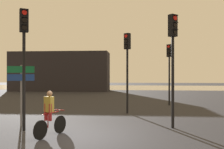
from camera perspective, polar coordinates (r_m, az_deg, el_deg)
ground_plane at (r=9.05m, az=-5.97°, el=-14.03°), size 120.00×120.00×0.00m
water_strip at (r=43.54m, az=2.61°, el=-2.95°), size 80.00×16.00×0.01m
distant_building at (r=34.89m, az=-11.70°, el=0.67°), size 13.24×4.00×5.27m
traffic_light_near_right at (r=10.56m, az=13.73°, el=5.58°), size 0.41×0.42×4.65m
traffic_light_near_left at (r=10.40m, az=-19.48°, el=6.04°), size 0.40×0.42×4.76m
traffic_light_far_right at (r=18.42m, az=12.95°, el=2.60°), size 0.40×0.42×4.37m
traffic_light_center at (r=14.22m, az=3.50°, el=3.83°), size 0.40×0.42×4.54m
direction_sign_post at (r=11.24m, az=-20.08°, el=-2.05°), size 1.07×0.31×2.60m
cyclist at (r=9.14m, az=-14.07°, el=-8.64°), size 0.72×1.61×1.62m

